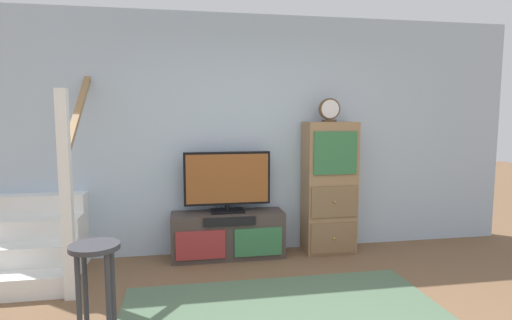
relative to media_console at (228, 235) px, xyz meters
The scene contains 7 objects.
back_wall 1.17m from the media_console, 41.69° to the left, with size 6.40×0.12×2.70m, color #A8BCD1.
media_console is the anchor object (origin of this frame).
television 0.61m from the media_console, 90.00° to the left, with size 0.95×0.22×0.67m.
side_cabinet 1.27m from the media_console, ahead, with size 0.58×0.38×1.50m.
desk_clock 1.80m from the media_console, ahead, with size 0.24×0.08×0.26m.
staircase 1.94m from the media_console, behind, with size 1.00×1.36×2.20m.
bar_stool_near 1.92m from the media_console, 124.67° to the right, with size 0.34×0.34×0.71m.
Camera 1 is at (-0.77, -2.23, 1.58)m, focal length 28.79 mm.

